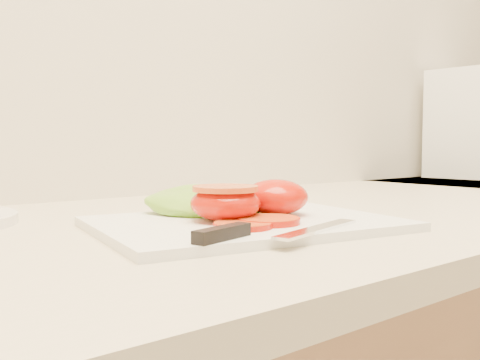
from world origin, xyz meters
TOP-DOWN VIEW (x-y plane):
  - cutting_board at (-0.56, 1.59)m, footprint 0.37×0.30m
  - tomato_half_dome at (-0.51, 1.60)m, footprint 0.08×0.08m
  - tomato_half_cut at (-0.59, 1.60)m, footprint 0.08×0.08m
  - tomato_slice_0 at (-0.56, 1.55)m, footprint 0.07×0.07m
  - tomato_slice_1 at (-0.60, 1.55)m, footprint 0.06×0.06m
  - lettuce_leaf_0 at (-0.56, 1.66)m, footprint 0.19×0.19m
  - lettuce_leaf_1 at (-0.52, 1.66)m, footprint 0.11×0.09m
  - knife at (-0.62, 1.50)m, footprint 0.21×0.06m

SIDE VIEW (x-z plane):
  - cutting_board at x=-0.56m, z-range 0.93..0.94m
  - tomato_slice_1 at x=-0.60m, z-range 0.94..0.95m
  - tomato_slice_0 at x=-0.56m, z-range 0.94..0.95m
  - knife at x=-0.62m, z-range 0.94..0.95m
  - lettuce_leaf_1 at x=-0.52m, z-range 0.94..0.96m
  - lettuce_leaf_0 at x=-0.56m, z-range 0.94..0.97m
  - tomato_half_cut at x=-0.59m, z-range 0.94..0.98m
  - tomato_half_dome at x=-0.51m, z-range 0.94..0.98m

